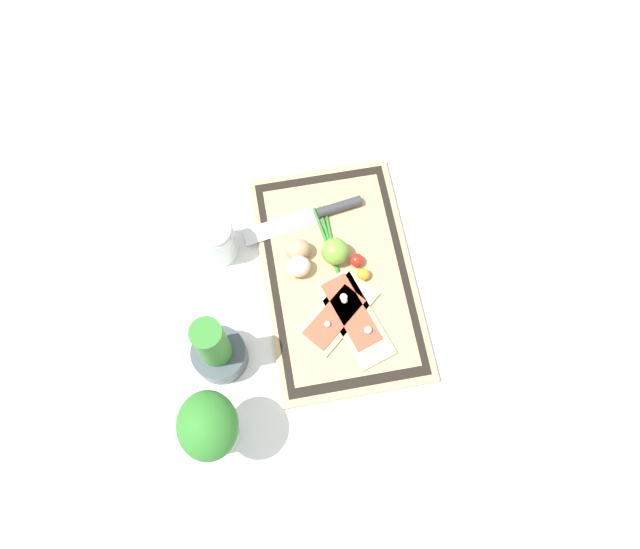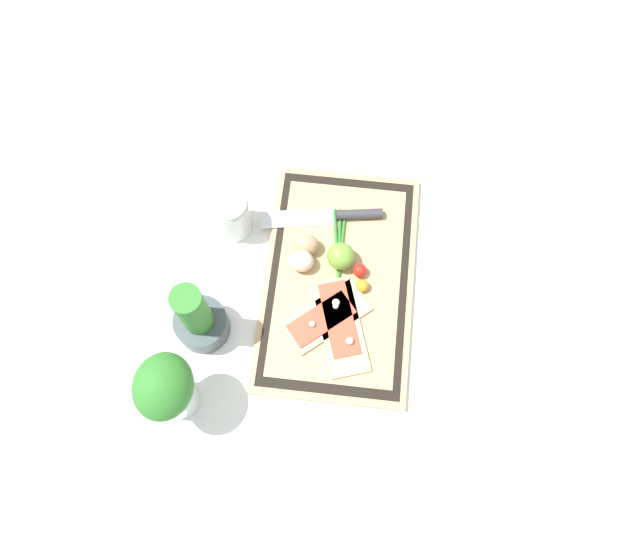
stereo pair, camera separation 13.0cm
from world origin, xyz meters
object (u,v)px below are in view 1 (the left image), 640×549
(pizza_slice_far, at_px, (337,313))
(cherry_tomato_yellow, at_px, (363,274))
(sauce_jar, at_px, (217,241))
(knife, at_px, (322,212))
(lime, at_px, (337,251))
(egg_brown, at_px, (298,249))
(egg_pink, at_px, (298,266))
(herb_glass, at_px, (210,428))
(cherry_tomato_red, at_px, (356,260))
(herb_pot, at_px, (217,350))
(pizza_slice_near, at_px, (354,317))

(pizza_slice_far, height_order, cherry_tomato_yellow, cherry_tomato_yellow)
(sauce_jar, bearing_deg, knife, -80.76)
(lime, xyz_separation_m, cherry_tomato_yellow, (-0.05, -0.05, -0.02))
(egg_brown, height_order, lime, lime)
(knife, height_order, egg_brown, egg_brown)
(egg_pink, relative_size, herb_glass, 0.27)
(cherry_tomato_red, relative_size, cherry_tomato_yellow, 1.11)
(knife, height_order, herb_pot, herb_pot)
(egg_pink, relative_size, sauce_jar, 0.48)
(knife, bearing_deg, cherry_tomato_yellow, -159.67)
(pizza_slice_far, height_order, sauce_jar, sauce_jar)
(cherry_tomato_red, xyz_separation_m, herb_glass, (-0.30, 0.33, 0.09))
(sauce_jar, bearing_deg, pizza_slice_near, -129.10)
(pizza_slice_near, xyz_separation_m, herb_glass, (-0.18, 0.30, 0.10))
(pizza_slice_far, xyz_separation_m, cherry_tomato_red, (0.11, -0.06, 0.01))
(egg_pink, height_order, herb_pot, herb_pot)
(pizza_slice_far, bearing_deg, pizza_slice_near, -113.32)
(pizza_slice_near, xyz_separation_m, cherry_tomato_yellow, (0.09, -0.04, 0.01))
(pizza_slice_far, bearing_deg, herb_glass, 126.21)
(cherry_tomato_yellow, bearing_deg, egg_pink, 74.31)
(egg_brown, height_order, sauce_jar, sauce_jar)
(sauce_jar, height_order, herb_glass, herb_glass)
(egg_brown, height_order, herb_glass, herb_glass)
(pizza_slice_near, bearing_deg, cherry_tomato_red, -13.37)
(pizza_slice_far, xyz_separation_m, egg_brown, (0.15, 0.06, 0.02))
(pizza_slice_near, bearing_deg, sauce_jar, 50.90)
(lime, bearing_deg, egg_brown, 75.00)
(pizza_slice_near, distance_m, knife, 0.25)
(knife, distance_m, sauce_jar, 0.24)
(pizza_slice_far, bearing_deg, egg_brown, 20.99)
(pizza_slice_near, distance_m, cherry_tomato_red, 0.12)
(lime, relative_size, cherry_tomato_yellow, 2.19)
(pizza_slice_near, bearing_deg, pizza_slice_far, 66.68)
(cherry_tomato_red, xyz_separation_m, sauce_jar, (0.09, 0.28, 0.02))
(egg_pink, relative_size, cherry_tomato_yellow, 2.02)
(cherry_tomato_yellow, bearing_deg, knife, 20.33)
(lime, xyz_separation_m, cherry_tomato_red, (-0.02, -0.04, -0.01))
(lime, xyz_separation_m, herb_pot, (-0.17, 0.27, 0.02))
(pizza_slice_near, xyz_separation_m, knife, (0.24, 0.02, 0.00))
(egg_pink, height_order, sauce_jar, sauce_jar)
(egg_brown, distance_m, cherry_tomato_red, 0.13)
(lime, distance_m, herb_pot, 0.32)
(pizza_slice_near, height_order, pizza_slice_far, same)
(cherry_tomato_yellow, height_order, sauce_jar, sauce_jar)
(knife, distance_m, herb_pot, 0.38)
(herb_pot, xyz_separation_m, sauce_jar, (0.24, -0.02, -0.02))
(pizza_slice_far, relative_size, herb_glass, 0.94)
(egg_pink, height_order, cherry_tomato_yellow, egg_pink)
(pizza_slice_near, distance_m, egg_pink, 0.16)
(herb_pot, bearing_deg, knife, -42.89)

